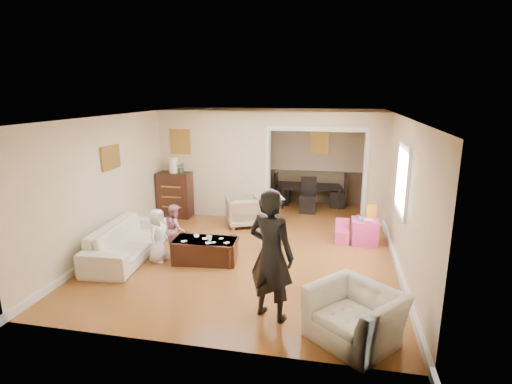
% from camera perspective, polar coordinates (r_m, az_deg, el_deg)
% --- Properties ---
extents(floor, '(7.00, 7.00, 0.00)m').
position_cam_1_polar(floor, '(8.35, -0.28, -7.33)').
color(floor, '#AD652C').
rests_on(floor, ground).
extents(partition_left, '(2.75, 0.18, 2.60)m').
position_cam_1_polar(partition_left, '(10.03, -5.89, 3.94)').
color(partition_left, beige).
rests_on(partition_left, ground).
extents(partition_right, '(0.55, 0.18, 2.60)m').
position_cam_1_polar(partition_right, '(9.62, 16.61, 2.99)').
color(partition_right, beige).
rests_on(partition_right, ground).
extents(partition_header, '(2.22, 0.18, 0.35)m').
position_cam_1_polar(partition_header, '(9.45, 8.64, 10.12)').
color(partition_header, beige).
rests_on(partition_header, partition_right).
extents(window_pane, '(0.03, 0.95, 1.10)m').
position_cam_1_polar(window_pane, '(7.45, 20.05, 1.62)').
color(window_pane, white).
rests_on(window_pane, ground).
extents(framed_art_partition, '(0.45, 0.03, 0.55)m').
position_cam_1_polar(framed_art_partition, '(10.13, -10.64, 7.02)').
color(framed_art_partition, brown).
rests_on(framed_art_partition, partition_left).
extents(framed_art_sofa_wall, '(0.03, 0.55, 0.40)m').
position_cam_1_polar(framed_art_sofa_wall, '(8.32, -19.83, 4.61)').
color(framed_art_sofa_wall, brown).
extents(framed_art_alcove, '(0.45, 0.03, 0.55)m').
position_cam_1_polar(framed_art_alcove, '(11.15, 8.97, 6.93)').
color(framed_art_alcove, brown).
extents(sofa, '(1.00, 2.24, 0.64)m').
position_cam_1_polar(sofa, '(8.01, -17.63, -6.54)').
color(sofa, beige).
rests_on(sofa, ground).
extents(armchair_back, '(0.96, 0.98, 0.68)m').
position_cam_1_polar(armchair_back, '(9.38, -1.86, -2.72)').
color(armchair_back, tan).
rests_on(armchair_back, ground).
extents(armchair_front, '(1.37, 1.36, 0.67)m').
position_cam_1_polar(armchair_front, '(5.38, 13.79, -16.58)').
color(armchair_front, beige).
rests_on(armchair_front, ground).
extents(dresser, '(0.81, 0.46, 1.11)m').
position_cam_1_polar(dresser, '(10.20, -11.36, -0.37)').
color(dresser, '#35170F').
rests_on(dresser, ground).
extents(table_lamp, '(0.22, 0.22, 0.36)m').
position_cam_1_polar(table_lamp, '(10.04, -11.56, 3.71)').
color(table_lamp, '#F8E3CA').
rests_on(table_lamp, dresser).
extents(potted_plant, '(0.25, 0.21, 0.27)m').
position_cam_1_polar(potted_plant, '(9.97, -10.49, 3.43)').
color(potted_plant, '#3F672D').
rests_on(potted_plant, dresser).
extents(coffee_table, '(1.19, 0.69, 0.43)m').
position_cam_1_polar(coffee_table, '(7.52, -7.17, -8.21)').
color(coffee_table, '#361911').
rests_on(coffee_table, ground).
extents(coffee_cup, '(0.12, 0.12, 0.10)m').
position_cam_1_polar(coffee_cup, '(7.35, -6.61, -6.52)').
color(coffee_cup, silver).
rests_on(coffee_cup, coffee_table).
extents(play_table, '(0.53, 0.53, 0.50)m').
position_cam_1_polar(play_table, '(8.60, 15.07, -5.41)').
color(play_table, '#DD3A96').
rests_on(play_table, ground).
extents(cereal_box, '(0.20, 0.08, 0.30)m').
position_cam_1_polar(cereal_box, '(8.59, 16.00, -2.71)').
color(cereal_box, yellow).
rests_on(cereal_box, play_table).
extents(cyan_cup, '(0.08, 0.08, 0.08)m').
position_cam_1_polar(cyan_cup, '(8.46, 14.54, -3.64)').
color(cyan_cup, '#24B8B1').
rests_on(cyan_cup, play_table).
extents(toy_block, '(0.10, 0.09, 0.05)m').
position_cam_1_polar(toy_block, '(8.63, 14.35, -3.39)').
color(toy_block, red).
rests_on(toy_block, play_table).
extents(play_bowl, '(0.21, 0.21, 0.05)m').
position_cam_1_polar(play_bowl, '(8.41, 15.57, -3.93)').
color(play_bowl, silver).
rests_on(play_bowl, play_table).
extents(dining_table, '(1.77, 1.17, 0.58)m').
position_cam_1_polar(dining_table, '(11.11, 7.58, -0.45)').
color(dining_table, black).
rests_on(dining_table, ground).
extents(adult_person, '(0.78, 0.66, 1.83)m').
position_cam_1_polar(adult_person, '(5.46, 2.16, -8.88)').
color(adult_person, black).
rests_on(adult_person, ground).
extents(child_kneel_a, '(0.35, 0.50, 0.99)m').
position_cam_1_polar(child_kneel_a, '(7.59, -13.72, -5.98)').
color(child_kneel_a, white).
rests_on(child_kneel_a, ground).
extents(child_kneel_b, '(0.54, 0.58, 0.96)m').
position_cam_1_polar(child_kneel_b, '(7.92, -11.36, -5.12)').
color(child_kneel_b, '#D08293').
rests_on(child_kneel_b, ground).
extents(child_toddler, '(0.46, 0.47, 0.79)m').
position_cam_1_polar(child_toddler, '(7.89, 1.83, -5.59)').
color(child_toddler, black).
rests_on(child_toddler, ground).
extents(craft_papers, '(0.90, 0.48, 0.00)m').
position_cam_1_polar(craft_papers, '(7.42, -7.15, -6.71)').
color(craft_papers, white).
rests_on(craft_papers, coffee_table).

